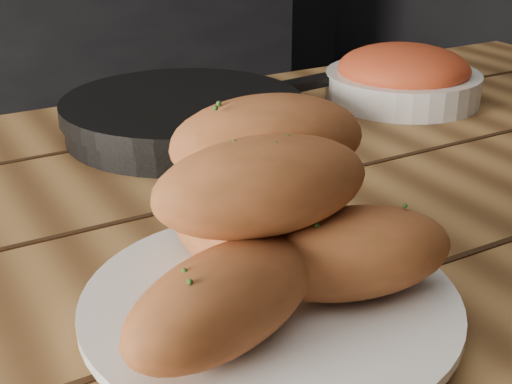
# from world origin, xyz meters

# --- Properties ---
(table) EXTENTS (1.38, 0.96, 0.75)m
(table) POSITION_xyz_m (0.61, 0.06, 0.65)
(table) COLOR olive
(table) RESTS_ON ground
(plate) EXTENTS (0.27, 0.27, 0.02)m
(plate) POSITION_xyz_m (0.46, -0.04, 0.76)
(plate) COLOR white
(plate) RESTS_ON table
(bread_rolls) EXTENTS (0.27, 0.21, 0.14)m
(bread_rolls) POSITION_xyz_m (0.46, -0.03, 0.83)
(bread_rolls) COLOR #B25C31
(bread_rolls) RESTS_ON plate
(skillet) EXTENTS (0.42, 0.29, 0.05)m
(skillet) POSITION_xyz_m (0.57, 0.35, 0.77)
(skillet) COLOR black
(skillet) RESTS_ON table
(bowl) EXTENTS (0.21, 0.21, 0.08)m
(bowl) POSITION_xyz_m (0.89, 0.33, 0.78)
(bowl) COLOR white
(bowl) RESTS_ON table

